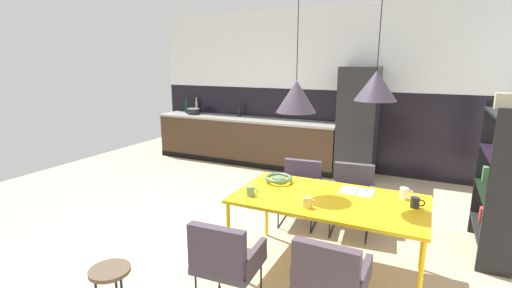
{
  "coord_description": "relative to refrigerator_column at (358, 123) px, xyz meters",
  "views": [
    {
      "loc": [
        1.92,
        -3.26,
        1.98
      ],
      "look_at": [
        -0.13,
        1.0,
        0.9
      ],
      "focal_mm": 25.61,
      "sensor_mm": 36.0,
      "label": 1
    }
  ],
  "objects": [
    {
      "name": "mug_glass_clear",
      "position": [
        1.05,
        -3.03,
        -0.14
      ],
      "size": [
        0.12,
        0.07,
        0.09
      ],
      "color": "black",
      "rests_on": "dining_table"
    },
    {
      "name": "back_wall_splashback_dark",
      "position": [
        -0.83,
        0.36,
        -0.21
      ],
      "size": [
        6.65,
        0.12,
        1.46
      ],
      "primitive_type": "cube",
      "color": "black",
      "rests_on": "ground"
    },
    {
      "name": "cooking_pot",
      "position": [
        -3.36,
        -0.01,
        0.01
      ],
      "size": [
        0.26,
        0.26,
        0.15
      ],
      "color": "black",
      "rests_on": "kitchen_counter"
    },
    {
      "name": "armchair_far_side",
      "position": [
        -0.27,
        -2.17,
        -0.45
      ],
      "size": [
        0.53,
        0.52,
        0.77
      ],
      "rotation": [
        0.0,
        0.0,
        3.24
      ],
      "color": "#3C3840",
      "rests_on": "ground"
    },
    {
      "name": "mug_tall_blue",
      "position": [
        0.95,
        -2.86,
        -0.14
      ],
      "size": [
        0.12,
        0.07,
        0.11
      ],
      "color": "white",
      "rests_on": "dining_table"
    },
    {
      "name": "kitchen_counter",
      "position": [
        -2.17,
        -0.0,
        -0.5
      ],
      "size": [
        3.7,
        0.63,
        0.89
      ],
      "color": "#3C2B1C",
      "rests_on": "ground"
    },
    {
      "name": "pendant_lamp_over_table_far",
      "position": [
        0.67,
        -3.11,
        0.84
      ],
      "size": [
        0.35,
        0.35,
        1.21
      ],
      "color": "black"
    },
    {
      "name": "bottle_wine_green",
      "position": [
        -3.44,
        0.23,
        0.08
      ],
      "size": [
        0.06,
        0.06,
        0.33
      ],
      "color": "tan",
      "rests_on": "kitchen_counter"
    },
    {
      "name": "pendant_lamp_over_table_near",
      "position": [
        -0.01,
        -3.11,
        0.72
      ],
      "size": [
        0.37,
        0.37,
        1.35
      ],
      "color": "black"
    },
    {
      "name": "armchair_near_window",
      "position": [
        0.36,
        -2.16,
        -0.44
      ],
      "size": [
        0.53,
        0.51,
        0.8
      ],
      "rotation": [
        0.0,
        0.0,
        3.23
      ],
      "color": "#3C3840",
      "rests_on": "ground"
    },
    {
      "name": "refrigerator_column",
      "position": [
        0.0,
        0.0,
        0.0
      ],
      "size": [
        0.62,
        0.6,
        1.89
      ],
      "primitive_type": "cube",
      "color": "#232326",
      "rests_on": "ground"
    },
    {
      "name": "bottle_vinegar_dark",
      "position": [
        -3.59,
        0.07,
        0.08
      ],
      "size": [
        0.07,
        0.07,
        0.32
      ],
      "color": "#0F3319",
      "rests_on": "kitchen_counter"
    },
    {
      "name": "side_stool",
      "position": [
        -0.97,
        -4.51,
        -0.54
      ],
      "size": [
        0.31,
        0.31,
        0.45
      ],
      "color": "#4C3D2D",
      "rests_on": "ground"
    },
    {
      "name": "dining_table",
      "position": [
        0.33,
        -3.12,
        -0.23
      ],
      "size": [
        1.72,
        0.95,
        0.75
      ],
      "color": "#E8AD12",
      "rests_on": "ground"
    },
    {
      "name": "open_book",
      "position": [
        0.53,
        -2.86,
        -0.19
      ],
      "size": [
        0.31,
        0.23,
        0.02
      ],
      "color": "white",
      "rests_on": "dining_table"
    },
    {
      "name": "open_shelf_unit",
      "position": [
        1.78,
        -1.99,
        -0.09
      ],
      "size": [
        0.3,
        0.95,
        1.66
      ],
      "rotation": [
        0.0,
        0.0,
        -1.57
      ],
      "color": "black",
      "rests_on": "ground"
    },
    {
      "name": "fruit_bowl",
      "position": [
        -0.26,
        -2.91,
        -0.15
      ],
      "size": [
        0.29,
        0.29,
        0.07
      ],
      "color": "#4C704C",
      "rests_on": "dining_table"
    },
    {
      "name": "armchair_head_of_table",
      "position": [
        -0.24,
        -4.06,
        -0.44
      ],
      "size": [
        0.51,
        0.5,
        0.8
      ],
      "rotation": [
        0.0,
        0.0,
        0.06
      ],
      "color": "#3C3840",
      "rests_on": "ground"
    },
    {
      "name": "ground_plane",
      "position": [
        -0.83,
        -2.99,
        -0.94
      ],
      "size": [
        8.88,
        8.88,
        0.0
      ],
      "primitive_type": "plane",
      "color": "tan"
    },
    {
      "name": "mug_short_terracotta",
      "position": [
        0.22,
        -3.43,
        -0.14
      ],
      "size": [
        0.13,
        0.08,
        0.1
      ],
      "color": "gold",
      "rests_on": "dining_table"
    },
    {
      "name": "mug_white_ceramic",
      "position": [
        -0.34,
        -3.39,
        -0.14
      ],
      "size": [
        0.12,
        0.08,
        0.09
      ],
      "color": "#5B8456",
      "rests_on": "dining_table"
    },
    {
      "name": "back_wall_panel_upper",
      "position": [
        -0.83,
        0.36,
        1.25
      ],
      "size": [
        6.65,
        0.12,
        1.46
      ],
      "primitive_type": "cube",
      "color": "silver",
      "rests_on": "back_wall_splashback_dark"
    },
    {
      "name": "bottle_spice_small",
      "position": [
        -2.37,
        0.16,
        0.05
      ],
      "size": [
        0.06,
        0.06,
        0.27
      ],
      "color": "black",
      "rests_on": "kitchen_counter"
    },
    {
      "name": "armchair_corner_seat",
      "position": [
        0.57,
        -3.98,
        -0.42
      ],
      "size": [
        0.5,
        0.48,
        0.81
      ],
      "rotation": [
        0.0,
        0.0,
        -0.02
      ],
      "color": "#3C3840",
      "rests_on": "ground"
    }
  ]
}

